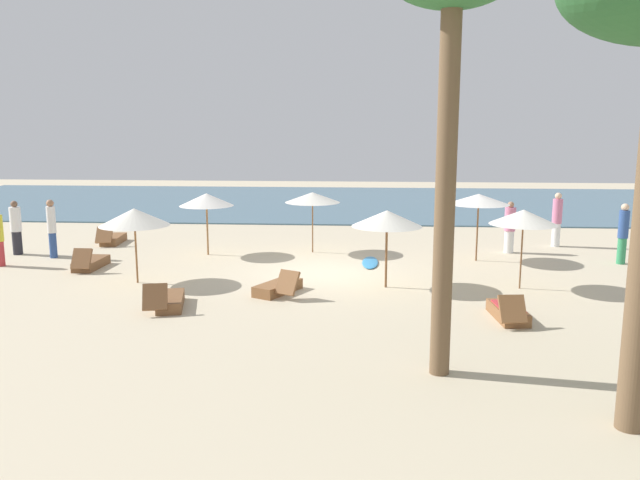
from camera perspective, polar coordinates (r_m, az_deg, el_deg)
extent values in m
plane|color=beige|center=(19.38, 0.13, -2.94)|extent=(60.00, 60.00, 0.00)
cube|color=#476B7F|center=(36.11, 1.90, 3.33)|extent=(48.00, 16.00, 0.06)
cylinder|color=olive|center=(22.20, -9.90, 1.31)|extent=(0.06, 0.06, 2.05)
cone|color=white|center=(22.09, -9.97, 3.53)|extent=(1.82, 1.82, 0.42)
cylinder|color=brown|center=(22.29, -0.66, 1.49)|extent=(0.04, 0.04, 2.04)
cone|color=silver|center=(22.17, -0.66, 3.78)|extent=(1.89, 1.89, 0.35)
cylinder|color=brown|center=(21.54, 13.68, 1.01)|extent=(0.05, 0.05, 2.14)
cone|color=white|center=(21.41, 13.79, 3.52)|extent=(1.96, 1.96, 0.33)
cylinder|color=brown|center=(18.24, 17.32, -0.88)|extent=(0.04, 0.04, 2.11)
cone|color=silver|center=(18.09, 17.48, 1.94)|extent=(1.80, 1.80, 0.40)
cylinder|color=brown|center=(18.77, -15.90, -0.58)|extent=(0.05, 0.05, 2.06)
cone|color=silver|center=(18.63, -16.03, 1.96)|extent=(1.94, 1.94, 0.48)
cylinder|color=brown|center=(17.64, 5.86, -0.89)|extent=(0.06, 0.06, 2.07)
cone|color=silver|center=(17.49, 5.91, 1.91)|extent=(1.91, 1.91, 0.43)
cube|color=brown|center=(21.27, -19.49, -1.96)|extent=(0.65, 1.52, 0.28)
cube|color=brown|center=(20.57, -20.25, -1.56)|extent=(0.58, 0.40, 0.60)
cube|color=brown|center=(16.31, -13.02, -5.28)|extent=(0.91, 1.59, 0.28)
cube|color=brown|center=(15.65, -14.32, -4.88)|extent=(0.64, 0.51, 0.59)
cube|color=brown|center=(15.59, 16.21, -6.16)|extent=(0.74, 1.55, 0.28)
cube|color=brown|center=(14.85, 16.58, -5.84)|extent=(0.61, 0.48, 0.57)
cube|color=#BF3338|center=(15.55, 16.24, -5.62)|extent=(0.61, 1.09, 0.03)
cube|color=brown|center=(17.21, -3.74, -4.21)|extent=(1.24, 1.61, 0.28)
cube|color=brown|center=(16.50, -2.89, -3.76)|extent=(0.68, 0.61, 0.60)
cube|color=brown|center=(25.31, -17.71, 0.05)|extent=(0.73, 1.55, 0.28)
cube|color=brown|center=(24.65, -18.47, 0.42)|extent=(0.61, 0.48, 0.57)
cylinder|color=#26262D|center=(24.33, -25.09, -0.23)|extent=(0.32, 0.32, 0.80)
cylinder|color=white|center=(24.21, -25.24, 1.66)|extent=(0.37, 0.37, 0.83)
sphere|color=brown|center=(24.14, -25.34, 2.87)|extent=(0.23, 0.23, 0.23)
cylinder|color=#338C59|center=(22.70, 25.01, -0.87)|extent=(0.38, 0.38, 0.84)
cylinder|color=#2D4C8C|center=(22.56, 25.17, 1.26)|extent=(0.44, 0.44, 0.87)
sphere|color=beige|center=(22.49, 25.28, 2.62)|extent=(0.24, 0.24, 0.24)
cylinder|color=#BF3338|center=(22.61, -26.35, -1.09)|extent=(0.31, 0.31, 0.79)
cylinder|color=white|center=(23.25, 16.29, -0.15)|extent=(0.39, 0.39, 0.77)
cylinder|color=#D17299|center=(23.12, 16.39, 1.77)|extent=(0.46, 0.46, 0.80)
sphere|color=#A37556|center=(23.06, 16.45, 2.99)|extent=(0.22, 0.22, 0.22)
cylinder|color=#2D4C8C|center=(23.25, -22.44, -0.43)|extent=(0.33, 0.33, 0.84)
cylinder|color=white|center=(23.11, -22.59, 1.66)|extent=(0.39, 0.39, 0.88)
sphere|color=#A37556|center=(23.05, -22.68, 3.01)|extent=(0.24, 0.24, 0.24)
cylinder|color=white|center=(24.96, 20.05, 0.43)|extent=(0.41, 0.41, 0.85)
cylinder|color=#D17299|center=(24.83, 20.17, 2.39)|extent=(0.48, 0.48, 0.88)
sphere|color=beige|center=(24.77, 20.25, 3.65)|extent=(0.24, 0.24, 0.24)
cylinder|color=brown|center=(11.34, 10.97, 4.00)|extent=(0.35, 0.35, 6.50)
ellipsoid|color=#338CCC|center=(20.75, 4.43, -1.98)|extent=(0.55, 1.84, 0.07)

